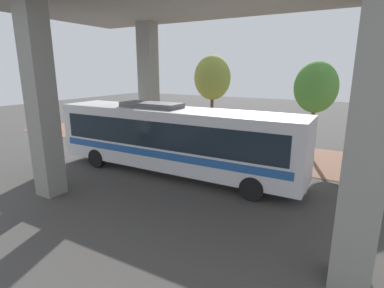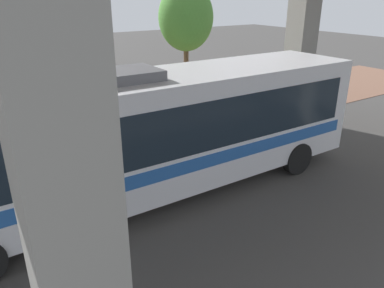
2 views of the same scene
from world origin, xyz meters
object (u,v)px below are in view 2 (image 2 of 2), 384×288
planter_middle (216,110)px  planter_back (157,111)px  planter_front (132,116)px  street_tree_near (186,18)px  street_tree_far (35,11)px  planter_extra (102,134)px  bus (145,131)px

planter_middle → planter_back: 2.41m
planter_middle → planter_front: bearing=-111.0°
planter_front → planter_middle: size_ratio=0.94×
street_tree_near → street_tree_far: bearing=-86.1°
planter_extra → street_tree_near: 7.22m
planter_back → planter_front: bearing=-75.7°
planter_front → planter_middle: planter_middle is taller
planter_middle → planter_extra: (-0.17, -4.72, -0.11)m
planter_middle → street_tree_near: 4.81m
planter_middle → street_tree_far: size_ratio=0.28×
bus → planter_back: 5.82m
planter_middle → planter_back: size_ratio=1.18×
planter_back → planter_extra: size_ratio=0.98×
planter_front → bus: bearing=-19.9°
planter_front → planter_back: planter_front is taller
planter_front → street_tree_far: (-1.77, -2.57, 3.79)m
planter_extra → street_tree_near: street_tree_near is taller
planter_back → planter_middle: bearing=50.4°
bus → planter_middle: (-3.34, 4.79, -1.09)m
planter_front → street_tree_near: bearing=119.5°
planter_middle → bus: bearing=-55.1°
planter_back → street_tree_far: bearing=-110.5°
street_tree_near → planter_back: bearing=-54.2°
street_tree_near → planter_extra: bearing=-59.3°
planter_middle → street_tree_far: 7.46m
planter_extra → planter_middle: bearing=87.9°
bus → planter_front: bus is taller
street_tree_far → street_tree_near: bearing=93.9°
bus → street_tree_near: (-6.75, 5.54, 2.21)m
planter_back → street_tree_far: (-1.44, -3.85, 3.87)m
bus → planter_extra: bus is taller
planter_extra → street_tree_far: (-2.80, -0.99, 3.88)m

